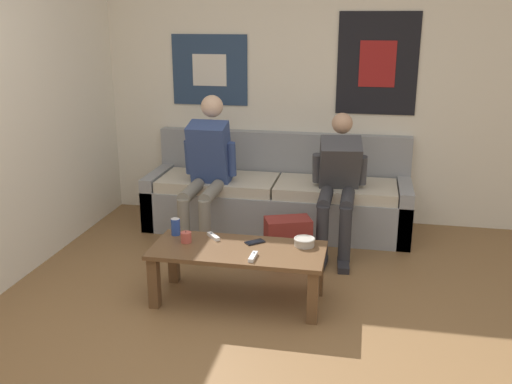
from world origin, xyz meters
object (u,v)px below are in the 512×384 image
person_seated_adult (207,165)px  person_seated_teen (338,178)px  coffee_table (238,258)px  pillar_candle (186,237)px  ceramic_bowl (304,241)px  game_controller_near_right (213,236)px  drink_can_blue (176,227)px  game_controller_near_left (253,257)px  backpack (288,243)px  couch (278,198)px  cell_phone (255,242)px

person_seated_adult → person_seated_teen: 1.14m
coffee_table → pillar_candle: 0.40m
coffee_table → ceramic_bowl: size_ratio=8.04×
pillar_candle → game_controller_near_right: size_ratio=0.66×
drink_can_blue → person_seated_teen: bearing=41.8°
person_seated_teen → game_controller_near_right: size_ratio=8.54×
ceramic_bowl → game_controller_near_right: ceramic_bowl is taller
game_controller_near_left → game_controller_near_right: size_ratio=1.11×
game_controller_near_left → person_seated_teen: bearing=70.0°
person_seated_teen → game_controller_near_right: person_seated_teen is taller
pillar_candle → backpack: bearing=45.0°
backpack → game_controller_near_left: bearing=-98.3°
couch → game_controller_near_left: (0.10, -1.65, 0.12)m
game_controller_near_left → person_seated_adult: bearing=117.8°
person_seated_teen → game_controller_near_left: bearing=-110.0°
pillar_candle → game_controller_near_left: pillar_candle is taller
person_seated_adult → pillar_candle: (0.15, -1.09, -0.24)m
couch → backpack: couch is taller
person_seated_teen → ceramic_bowl: person_seated_teen is taller
person_seated_teen → game_controller_near_left: person_seated_teen is taller
couch → game_controller_near_right: 1.38m
backpack → cell_phone: bearing=-106.1°
cell_phone → game_controller_near_left: bearing=-81.4°
person_seated_adult → backpack: bearing=-29.8°
person_seated_adult → drink_can_blue: 0.99m
backpack → game_controller_near_left: size_ratio=2.80×
coffee_table → drink_can_blue: size_ratio=9.60×
ceramic_bowl → cell_phone: ceramic_bowl is taller
person_seated_adult → coffee_table: bearing=-64.6°
pillar_candle → drink_can_blue: 0.17m
person_seated_teen → person_seated_adult: bearing=-178.7°
pillar_candle → cell_phone: bearing=9.9°
backpack → game_controller_near_left: game_controller_near_left is taller
drink_can_blue → cell_phone: (0.59, -0.04, -0.06)m
couch → coffee_table: couch is taller
drink_can_blue → cell_phone: bearing=-3.8°
couch → backpack: 0.87m
ceramic_bowl → person_seated_adult: bearing=134.6°
coffee_table → person_seated_adult: 1.29m
person_seated_adult → ceramic_bowl: (0.98, -0.99, -0.24)m
person_seated_teen → drink_can_blue: person_seated_teen is taller
game_controller_near_right → cell_phone: (0.31, -0.03, -0.01)m
couch → cell_phone: couch is taller
pillar_candle → person_seated_adult: bearing=98.0°
person_seated_adult → cell_phone: 1.21m
person_seated_teen → backpack: 0.73m
pillar_candle → drink_can_blue: bearing=133.8°
backpack → drink_can_blue: bearing=-145.8°
person_seated_teen → cell_phone: size_ratio=7.65×
ceramic_bowl → cell_phone: 0.35m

